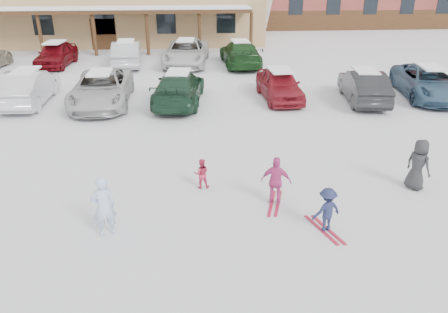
{
  "coord_description": "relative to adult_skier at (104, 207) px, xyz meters",
  "views": [
    {
      "loc": [
        -0.5,
        -10.33,
        6.16
      ],
      "look_at": [
        0.3,
        1.0,
        1.0
      ],
      "focal_mm": 35.0,
      "sensor_mm": 36.0,
      "label": 1
    }
  ],
  "objects": [
    {
      "name": "toddler_red",
      "position": [
        2.37,
        2.25,
        -0.33
      ],
      "size": [
        0.45,
        0.36,
        0.92
      ],
      "primitive_type": "imported",
      "rotation": [
        0.0,
        0.0,
        3.17
      ],
      "color": "#C0294B",
      "rests_on": "ground"
    },
    {
      "name": "child_magenta",
      "position": [
        4.36,
        1.16,
        -0.08
      ],
      "size": [
        0.88,
        0.56,
        1.4
      ],
      "primitive_type": "imported",
      "rotation": [
        0.0,
        0.0,
        2.86
      ],
      "color": "#C53A82",
      "rests_on": "ground"
    },
    {
      "name": "parked_car_3",
      "position": [
        1.53,
        10.57,
        -0.05
      ],
      "size": [
        2.58,
        5.25,
        1.47
      ],
      "primitive_type": "imported",
      "rotation": [
        0.0,
        0.0,
        3.04
      ],
      "color": "#1A3927",
      "rests_on": "ground"
    },
    {
      "name": "bystander_dark",
      "position": [
        8.6,
        1.77,
        -0.02
      ],
      "size": [
        0.78,
        0.89,
        1.53
      ],
      "primitive_type": "imported",
      "rotation": [
        0.0,
        0.0,
        2.06
      ],
      "color": "#27272A",
      "rests_on": "ground"
    },
    {
      "name": "parked_car_10",
      "position": [
        1.8,
        18.69,
        -0.0
      ],
      "size": [
        3.11,
        5.83,
        1.56
      ],
      "primitive_type": "imported",
      "rotation": [
        0.0,
        0.0,
        -0.1
      ],
      "color": "silver",
      "rests_on": "ground"
    },
    {
      "name": "parked_car_4",
      "position": [
        6.28,
        10.89,
        -0.07
      ],
      "size": [
        1.96,
        4.3,
        1.43
      ],
      "primitive_type": "imported",
      "rotation": [
        0.0,
        0.0,
        0.06
      ],
      "color": "maroon",
      "rests_on": "ground"
    },
    {
      "name": "skis_child_navy",
      "position": [
        5.37,
        -0.2,
        -0.77
      ],
      "size": [
        0.65,
        1.39,
        0.03
      ],
      "primitive_type": "cube",
      "rotation": [
        0.0,
        0.0,
        3.48
      ],
      "color": "#A31730",
      "rests_on": "ground"
    },
    {
      "name": "parked_car_1",
      "position": [
        -5.37,
        11.02,
        -0.0
      ],
      "size": [
        1.74,
        4.77,
        1.56
      ],
      "primitive_type": "imported",
      "rotation": [
        0.0,
        0.0,
        3.16
      ],
      "color": "silver",
      "rests_on": "ground"
    },
    {
      "name": "parked_car_2",
      "position": [
        -1.98,
        10.67,
        -0.03
      ],
      "size": [
        2.71,
        5.53,
        1.51
      ],
      "primitive_type": "imported",
      "rotation": [
        0.0,
        0.0,
        0.04
      ],
      "color": "#B9B9B9",
      "rests_on": "ground"
    },
    {
      "name": "parked_car_5",
      "position": [
        10.14,
        10.26,
        -0.05
      ],
      "size": [
        2.06,
        4.62,
        1.47
      ],
      "primitive_type": "imported",
      "rotation": [
        0.0,
        0.0,
        3.03
      ],
      "color": "black",
      "rests_on": "ground"
    },
    {
      "name": "parked_car_8",
      "position": [
        -6.27,
        18.87,
        -0.04
      ],
      "size": [
        2.03,
        4.45,
        1.48
      ],
      "primitive_type": "imported",
      "rotation": [
        0.0,
        0.0,
        -0.07
      ],
      "color": "#650810",
      "rests_on": "ground"
    },
    {
      "name": "child_navy",
      "position": [
        5.37,
        -0.2,
        -0.2
      ],
      "size": [
        0.86,
        0.66,
        1.17
      ],
      "primitive_type": "imported",
      "rotation": [
        0.0,
        0.0,
        3.48
      ],
      "color": "#1C2245",
      "rests_on": "ground"
    },
    {
      "name": "skis_child_magenta",
      "position": [
        4.36,
        1.16,
        -0.77
      ],
      "size": [
        0.59,
        1.4,
        0.03
      ],
      "primitive_type": "cube",
      "rotation": [
        0.0,
        0.0,
        2.86
      ],
      "color": "#A31730",
      "rests_on": "ground"
    },
    {
      "name": "parked_car_6",
      "position": [
        13.51,
        10.71,
        -0.05
      ],
      "size": [
        3.13,
        5.59,
        1.48
      ],
      "primitive_type": "imported",
      "rotation": [
        0.0,
        0.0,
        -0.13
      ],
      "color": "#375570",
      "rests_on": "ground"
    },
    {
      "name": "ground",
      "position": [
        2.73,
        1.21,
        -0.78
      ],
      "size": [
        160.0,
        160.0,
        0.0
      ],
      "primitive_type": "plane",
      "color": "silver",
      "rests_on": "ground"
    },
    {
      "name": "adult_skier",
      "position": [
        0.0,
        0.0,
        0.0
      ],
      "size": [
        0.66,
        0.54,
        1.57
      ],
      "primitive_type": "imported",
      "rotation": [
        0.0,
        0.0,
        3.46
      ],
      "color": "#AFC9EE",
      "rests_on": "ground"
    },
    {
      "name": "parked_car_9",
      "position": [
        -1.89,
        18.63,
        -0.01
      ],
      "size": [
        2.02,
        4.8,
        1.54
      ],
      "primitive_type": "imported",
      "rotation": [
        0.0,
        0.0,
        3.22
      ],
      "color": "#B1B3B7",
      "rests_on": "ground"
    },
    {
      "name": "parked_car_11",
      "position": [
        5.18,
        18.21,
        -0.02
      ],
      "size": [
        2.43,
        5.35,
        1.52
      ],
      "primitive_type": "imported",
      "rotation": [
        0.0,
        0.0,
        3.2
      ],
      "color": "#183F1A",
      "rests_on": "ground"
    }
  ]
}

